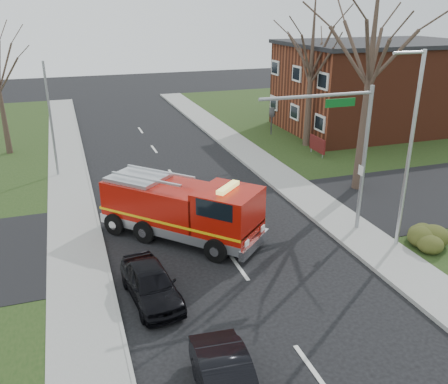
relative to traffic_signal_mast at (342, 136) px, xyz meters
name	(u,v)px	position (x,y,z in m)	size (l,w,h in m)	color
ground	(239,268)	(-5.21, -1.50, -4.71)	(120.00, 120.00, 0.00)	black
sidewalk_right	(370,243)	(0.99, -1.50, -4.63)	(2.40, 80.00, 0.15)	gray
sidewalk_left	(81,294)	(-11.41, -1.50, -4.63)	(2.40, 80.00, 0.15)	gray
brick_building	(377,86)	(13.79, 16.50, -1.05)	(15.40, 10.40, 7.25)	#5F2816
health_center_sign	(317,145)	(5.29, 11.00, -3.83)	(0.12, 2.00, 1.40)	#551313
hedge_corner	(439,234)	(3.79, -2.50, -4.13)	(2.80, 2.00, 0.90)	#303B15
bare_tree_near	(371,57)	(4.29, 4.50, 2.71)	(6.00, 6.00, 12.00)	#3D2D24
bare_tree_far	(312,58)	(5.79, 13.50, 1.78)	(5.25, 5.25, 10.50)	#3D2D24
traffic_signal_mast	(342,136)	(0.00, 0.00, 0.00)	(5.29, 0.18, 6.80)	gray
streetlight_pole	(409,148)	(1.93, -2.00, -0.16)	(1.48, 0.16, 8.40)	#B7BABF
utility_pole_far	(51,121)	(-12.01, 12.50, -1.21)	(0.14, 0.14, 7.00)	gray
fire_engine	(183,211)	(-6.67, 1.92, -3.37)	(6.81, 7.04, 2.95)	#9E1007
parked_car_maroon	(151,283)	(-8.98, -2.50, -4.04)	(1.57, 3.90, 1.33)	black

